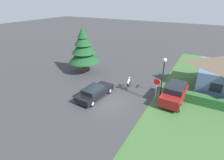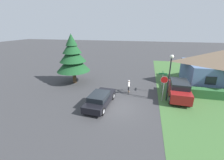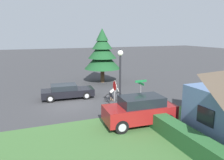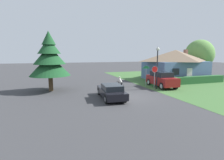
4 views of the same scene
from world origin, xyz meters
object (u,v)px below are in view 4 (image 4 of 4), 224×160
at_px(sedan_left_lane, 111,91).
at_px(stop_sign, 155,73).
at_px(cyclist, 120,83).
at_px(deciduous_tree_right, 199,54).
at_px(cottage_house, 175,64).
at_px(parked_suv_right, 162,79).
at_px(street_lamp, 157,60).
at_px(conifer_tall_near, 50,59).
at_px(street_name_sign, 146,72).

bearing_deg(sedan_left_lane, stop_sign, -65.08).
bearing_deg(stop_sign, cyclist, -17.20).
relative_size(sedan_left_lane, deciduous_tree_right, 0.72).
distance_m(cottage_house, sedan_left_lane, 15.85).
distance_m(parked_suv_right, street_lamp, 2.80).
xyz_separation_m(sedan_left_lane, stop_sign, (5.83, 2.28, 1.21)).
bearing_deg(cottage_house, parked_suv_right, -140.08).
height_order(cottage_house, conifer_tall_near, conifer_tall_near).
xyz_separation_m(cyclist, street_name_sign, (3.60, 0.67, 1.09)).
bearing_deg(cyclist, stop_sign, -116.65).
relative_size(cottage_house, parked_suv_right, 2.00).
bearing_deg(deciduous_tree_right, parked_suv_right, -150.24).
distance_m(parked_suv_right, stop_sign, 2.18).
bearing_deg(conifer_tall_near, stop_sign, -14.63).
relative_size(stop_sign, street_name_sign, 1.04).
relative_size(street_name_sign, conifer_tall_near, 0.40).
distance_m(cyclist, street_name_sign, 3.82).
height_order(street_lamp, deciduous_tree_right, deciduous_tree_right).
distance_m(street_lamp, street_name_sign, 2.38).
bearing_deg(parked_suv_right, deciduous_tree_right, -57.47).
xyz_separation_m(conifer_tall_near, deciduous_tree_right, (25.30, 5.39, 0.44)).
xyz_separation_m(parked_suv_right, conifer_tall_near, (-12.70, 1.81, 2.53)).
xyz_separation_m(parked_suv_right, stop_sign, (-1.67, -1.07, 0.92)).
height_order(cyclist, conifer_tall_near, conifer_tall_near).
bearing_deg(street_lamp, deciduous_tree_right, 30.19).
height_order(cottage_house, parked_suv_right, cottage_house).
height_order(cyclist, street_name_sign, street_name_sign).
distance_m(cyclist, deciduous_tree_right, 19.42).
bearing_deg(cyclist, street_lamp, -111.81).
relative_size(cottage_house, deciduous_tree_right, 1.42).
relative_size(cottage_house, conifer_tall_near, 1.46).
bearing_deg(street_name_sign, conifer_tall_near, 175.40).
bearing_deg(street_lamp, cyclist, 164.56).
bearing_deg(cyclist, sedan_left_lane, 141.49).
relative_size(street_lamp, deciduous_tree_right, 0.73).
relative_size(cyclist, stop_sign, 0.64).
xyz_separation_m(parked_suv_right, deciduous_tree_right, (12.60, 7.20, 2.97)).
distance_m(cottage_house, street_lamp, 9.26).
height_order(street_lamp, street_name_sign, street_lamp).
bearing_deg(sedan_left_lane, street_name_sign, -50.41).
xyz_separation_m(cottage_house, cyclist, (-11.04, -4.84, -1.71)).
bearing_deg(conifer_tall_near, street_name_sign, -4.60).
bearing_deg(cyclist, deciduous_tree_right, -75.07).
distance_m(cottage_house, stop_sign, 9.69).
xyz_separation_m(cottage_house, conifer_tall_near, (-18.50, -3.28, 1.09)).
xyz_separation_m(cyclist, deciduous_tree_right, (17.84, 6.95, 3.24)).
relative_size(cottage_house, cyclist, 5.49).
bearing_deg(stop_sign, cottage_house, -137.43).
bearing_deg(stop_sign, street_lamp, -150.16).
relative_size(street_name_sign, deciduous_tree_right, 0.39).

